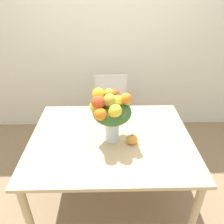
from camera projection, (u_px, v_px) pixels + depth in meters
ground_plane at (111, 197)px, 2.28m from camera, size 12.00×12.00×0.00m
wall_back at (109, 35)px, 2.81m from camera, size 8.00×0.06×2.70m
dining_table at (111, 145)px, 1.93m from camera, size 1.38×1.10×0.78m
flower_vase at (111, 112)px, 1.70m from camera, size 0.33×0.38×0.46m
pumpkin at (132, 139)px, 1.79m from camera, size 0.10×0.10×0.09m
dining_chair_near_window at (111, 112)px, 2.79m from camera, size 0.43×0.43×0.95m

